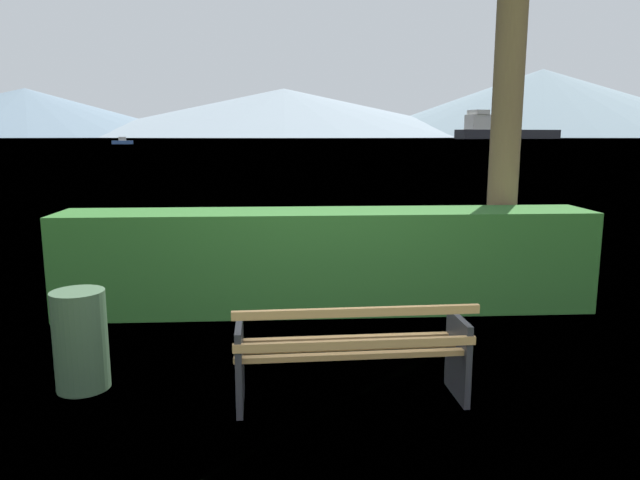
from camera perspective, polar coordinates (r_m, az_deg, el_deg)
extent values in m
plane|color=olive|center=(4.95, 2.95, -15.22)|extent=(1400.00, 1400.00, 0.00)
plane|color=#7A99A8|center=(311.82, -3.46, 9.79)|extent=(620.00, 620.00, 0.00)
cube|color=tan|center=(4.59, 3.37, -11.17)|extent=(1.85, 0.14, 0.04)
cube|color=tan|center=(4.77, 3.00, -10.34)|extent=(1.85, 0.14, 0.04)
cube|color=tan|center=(4.95, 2.66, -9.56)|extent=(1.85, 0.14, 0.04)
cube|color=tan|center=(4.48, 3.54, -10.08)|extent=(1.85, 0.11, 0.06)
cube|color=tan|center=(4.36, 3.67, -7.02)|extent=(1.85, 0.11, 0.06)
cube|color=#2D2D33|center=(4.75, -7.81, -11.98)|extent=(0.07, 0.51, 0.68)
cube|color=#2D2D33|center=(5.00, 13.28, -11.01)|extent=(0.07, 0.51, 0.68)
cube|color=#285B23|center=(7.18, 0.72, -1.97)|extent=(6.41, 0.88, 1.22)
cylinder|color=brown|center=(8.25, 17.79, 13.13)|extent=(0.39, 0.39, 5.22)
cylinder|color=#385138|center=(5.37, -22.25, -9.00)|extent=(0.44, 0.44, 0.85)
cube|color=#232328|center=(332.80, 17.86, 9.76)|extent=(60.96, 25.72, 4.78)
cube|color=silver|center=(321.58, 15.11, 11.01)|extent=(12.85, 11.24, 7.64)
cube|color=silver|center=(321.72, 15.15, 11.90)|extent=(9.95, 11.26, 2.39)
cube|color=#335693|center=(143.14, -18.66, 8.99)|extent=(4.79, 2.31, 0.81)
cube|color=silver|center=(143.14, -18.68, 9.32)|extent=(1.83, 1.26, 0.86)
cone|color=slate|center=(613.25, -26.66, 11.00)|extent=(325.29, 325.29, 44.13)
cone|color=gray|center=(611.89, -3.54, 12.24)|extent=(439.51, 439.51, 48.27)
cone|color=slate|center=(627.08, 20.70, 12.34)|extent=(375.87, 375.87, 65.00)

